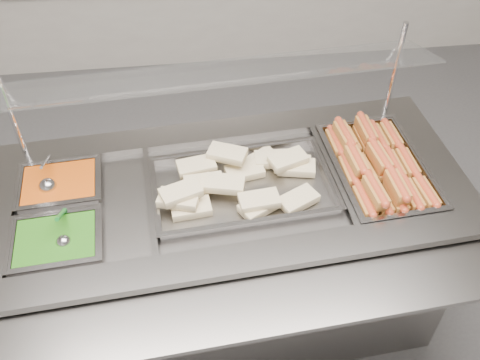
{
  "coord_description": "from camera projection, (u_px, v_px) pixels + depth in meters",
  "views": [
    {
      "loc": [
        -0.22,
        -0.92,
        2.15
      ],
      "look_at": [
        -0.07,
        0.4,
        0.83
      ],
      "focal_mm": 40.0,
      "sensor_mm": 36.0,
      "label": 1
    }
  ],
  "objects": [
    {
      "name": "steam_counter",
      "position": [
        229.0,
        256.0,
        2.17
      ],
      "size": [
        1.75,
        0.87,
        0.81
      ],
      "color": "slate",
      "rests_on": "ground"
    },
    {
      "name": "pan_peas",
      "position": [
        58.0,
        246.0,
        1.73
      ],
      "size": [
        0.29,
        0.24,
        0.09
      ],
      "color": "gray",
      "rests_on": "steam_counter"
    },
    {
      "name": "tray_rail",
      "position": [
        255.0,
        304.0,
        1.59
      ],
      "size": [
        1.64,
        0.45,
        0.05
      ],
      "color": "gray",
      "rests_on": "steam_counter"
    },
    {
      "name": "hotdogs_in_buns",
      "position": [
        376.0,
        165.0,
        1.95
      ],
      "size": [
        0.31,
        0.48,
        0.11
      ],
      "color": "#9D6320",
      "rests_on": "pan_hotdogs"
    },
    {
      "name": "ladle",
      "position": [
        48.0,
        185.0,
        1.87
      ],
      "size": [
        0.06,
        0.18,
        0.13
      ],
      "color": "#A7A7AC",
      "rests_on": "pan_beans"
    },
    {
      "name": "pan_beans",
      "position": [
        61.0,
        189.0,
        1.92
      ],
      "size": [
        0.29,
        0.24,
        0.09
      ],
      "color": "gray",
      "rests_on": "steam_counter"
    },
    {
      "name": "pan_wraps",
      "position": [
        242.0,
        188.0,
        1.9
      ],
      "size": [
        0.64,
        0.41,
        0.06
      ],
      "color": "gray",
      "rests_on": "steam_counter"
    },
    {
      "name": "sneeze_guard",
      "position": [
        215.0,
        75.0,
        1.79
      ],
      "size": [
        1.51,
        0.37,
        0.4
      ],
      "color": "silver",
      "rests_on": "steam_counter"
    },
    {
      "name": "serving_spoon",
      "position": [
        63.0,
        237.0,
        1.7
      ],
      "size": [
        0.05,
        0.16,
        0.13
      ],
      "color": "#A7A7AC",
      "rests_on": "pan_peas"
    },
    {
      "name": "pan_hotdogs",
      "position": [
        377.0,
        172.0,
        1.98
      ],
      "size": [
        0.34,
        0.52,
        0.09
      ],
      "color": "gray",
      "rests_on": "steam_counter"
    },
    {
      "name": "tortilla_wraps",
      "position": [
        243.0,
        179.0,
        1.89
      ],
      "size": [
        0.58,
        0.37,
        0.09
      ],
      "color": "beige",
      "rests_on": "pan_wraps"
    }
  ]
}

